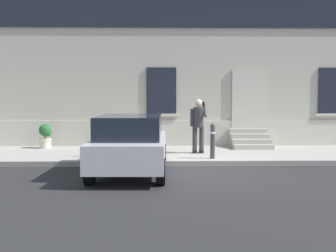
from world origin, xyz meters
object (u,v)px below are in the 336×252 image
at_px(hatchback_car_silver, 131,143).
at_px(planter_olive, 106,135).
at_px(planter_cream, 45,135).
at_px(person_on_phone, 198,122).
at_px(bollard_near_person, 213,140).

distance_m(hatchback_car_silver, planter_olive, 4.33).
xyz_separation_m(hatchback_car_silver, planter_olive, (-1.16, 4.16, -0.18)).
relative_size(planter_cream, planter_olive, 1.00).
height_order(person_on_phone, planter_cream, person_on_phone).
distance_m(person_on_phone, planter_cream, 5.52).
distance_m(bollard_near_person, planter_olive, 4.36).
height_order(bollard_near_person, person_on_phone, person_on_phone).
distance_m(planter_cream, planter_olive, 2.15).
bearing_deg(person_on_phone, bollard_near_person, -79.17).
relative_size(hatchback_car_silver, planter_olive, 4.77).
bearing_deg(planter_olive, planter_cream, -179.18).
bearing_deg(planter_cream, bollard_near_person, -24.89).
bearing_deg(planter_cream, planter_olive, 0.82).
relative_size(bollard_near_person, planter_olive, 1.22).
xyz_separation_m(person_on_phone, planter_olive, (-3.15, 1.49, -0.55)).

